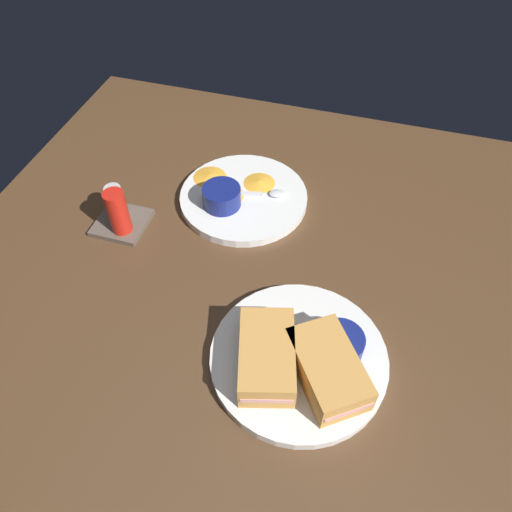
# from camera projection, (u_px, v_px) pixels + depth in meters

# --- Properties ---
(ground_plane) EXTENTS (1.10, 1.10, 0.03)m
(ground_plane) POSITION_uv_depth(u_px,v_px,m) (258.00, 301.00, 0.81)
(ground_plane) COLOR #4C331E
(plate_sandwich_main) EXTENTS (0.26, 0.26, 0.02)m
(plate_sandwich_main) POSITION_uv_depth(u_px,v_px,m) (299.00, 358.00, 0.72)
(plate_sandwich_main) COLOR silver
(plate_sandwich_main) RESTS_ON ground_plane
(sandwich_half_near) EXTENTS (0.15, 0.11, 0.05)m
(sandwich_half_near) POSITION_uv_depth(u_px,v_px,m) (267.00, 356.00, 0.68)
(sandwich_half_near) COLOR #C68C42
(sandwich_half_near) RESTS_ON plate_sandwich_main
(sandwich_half_far) EXTENTS (0.15, 0.14, 0.05)m
(sandwich_half_far) POSITION_uv_depth(u_px,v_px,m) (328.00, 369.00, 0.67)
(sandwich_half_far) COLOR #C68C42
(sandwich_half_far) RESTS_ON plate_sandwich_main
(ramekin_dark_sauce) EXTENTS (0.07, 0.07, 0.03)m
(ramekin_dark_sauce) POSITION_uv_depth(u_px,v_px,m) (340.00, 344.00, 0.70)
(ramekin_dark_sauce) COLOR navy
(ramekin_dark_sauce) RESTS_ON plate_sandwich_main
(spoon_by_dark_ramekin) EXTENTS (0.03, 0.10, 0.01)m
(spoon_by_dark_ramekin) POSITION_uv_depth(u_px,v_px,m) (300.00, 345.00, 0.72)
(spoon_by_dark_ramekin) COLOR silver
(spoon_by_dark_ramekin) RESTS_ON plate_sandwich_main
(plate_chips_companion) EXTENTS (0.24, 0.24, 0.02)m
(plate_chips_companion) POSITION_uv_depth(u_px,v_px,m) (244.00, 198.00, 0.94)
(plate_chips_companion) COLOR silver
(plate_chips_companion) RESTS_ON ground_plane
(ramekin_light_gravy) EXTENTS (0.07, 0.07, 0.04)m
(ramekin_light_gravy) POSITION_uv_depth(u_px,v_px,m) (222.00, 196.00, 0.90)
(ramekin_light_gravy) COLOR navy
(ramekin_light_gravy) RESTS_ON plate_chips_companion
(spoon_by_gravy_ramekin) EXTENTS (0.04, 0.10, 0.01)m
(spoon_by_gravy_ramekin) POSITION_uv_depth(u_px,v_px,m) (270.00, 194.00, 0.93)
(spoon_by_gravy_ramekin) COLOR silver
(spoon_by_gravy_ramekin) RESTS_ON plate_chips_companion
(plantain_chip_scatter) EXTENTS (0.14, 0.18, 0.01)m
(plantain_chip_scatter) POSITION_uv_depth(u_px,v_px,m) (231.00, 184.00, 0.95)
(plantain_chip_scatter) COLOR gold
(plantain_chip_scatter) RESTS_ON plate_chips_companion
(condiment_caddy) EXTENTS (0.09, 0.09, 0.10)m
(condiment_caddy) POSITION_uv_depth(u_px,v_px,m) (119.00, 213.00, 0.87)
(condiment_caddy) COLOR brown
(condiment_caddy) RESTS_ON ground_plane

